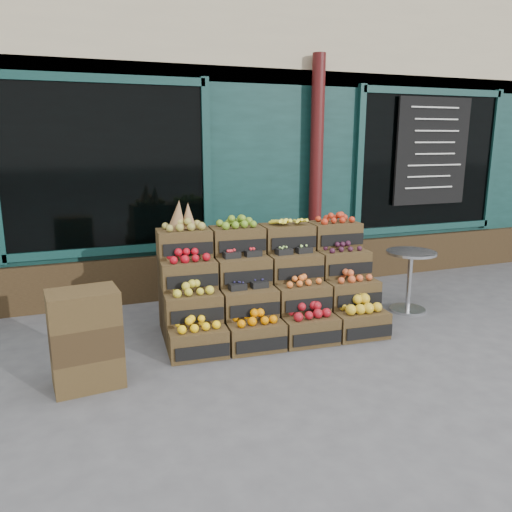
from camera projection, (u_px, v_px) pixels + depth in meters
name	position (u px, v px, depth m)	size (l,w,h in m)	color
ground	(299.00, 351.00, 5.04)	(60.00, 60.00, 0.00)	#4D4D50
shop_facade	(182.00, 122.00, 9.16)	(12.00, 6.24, 4.80)	#0E312D
crate_display	(268.00, 290.00, 5.54)	(2.42, 1.30, 1.46)	#42321A
spare_crates	(86.00, 339.00, 4.25)	(0.61, 0.45, 0.86)	#42321A
bistro_table	(410.00, 274.00, 6.12)	(0.60, 0.60, 0.76)	#BABEC2
shopkeeper	(121.00, 220.00, 6.84)	(0.73, 0.48, 2.01)	#195A26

